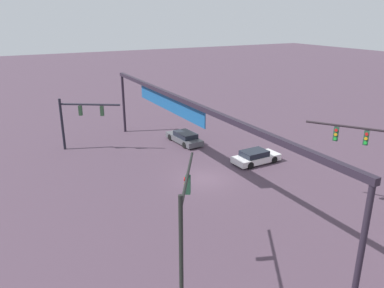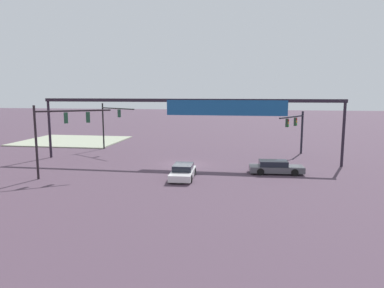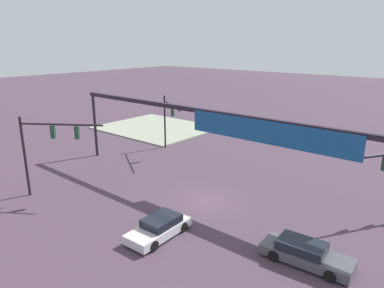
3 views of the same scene
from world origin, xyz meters
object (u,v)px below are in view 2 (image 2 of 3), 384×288
sedan_car_waiting_far (183,172)px  traffic_signal_opposite_side (58,127)px  traffic_signal_near_corner (111,119)px  traffic_signal_cross_street (297,126)px  sedan_car_approaching (275,167)px

sedan_car_waiting_far → traffic_signal_opposite_side: bearing=-85.7°
traffic_signal_near_corner → traffic_signal_opposite_side: (-1.09, 14.49, 0.37)m
traffic_signal_opposite_side → traffic_signal_cross_street: size_ratio=1.23×
sedan_car_approaching → sedan_car_waiting_far: size_ratio=1.11×
sedan_car_waiting_far → traffic_signal_near_corner: bearing=-140.5°
traffic_signal_opposite_side → sedan_car_waiting_far: 11.47m
traffic_signal_opposite_side → sedan_car_approaching: (-18.81, -4.34, -3.87)m
traffic_signal_opposite_side → traffic_signal_cross_street: (-21.88, -14.44, -0.92)m
traffic_signal_opposite_side → sedan_car_approaching: traffic_signal_opposite_side is taller
traffic_signal_opposite_side → sedan_car_waiting_far: bearing=-27.5°
traffic_signal_near_corner → traffic_signal_opposite_side: 14.53m
traffic_signal_opposite_side → traffic_signal_cross_street: traffic_signal_opposite_side is taller
traffic_signal_near_corner → sedan_car_approaching: (-19.90, 10.15, -3.50)m
traffic_signal_near_corner → sedan_car_waiting_far: bearing=-15.9°
traffic_signal_opposite_side → sedan_car_waiting_far: (-10.73, -1.23, -3.87)m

